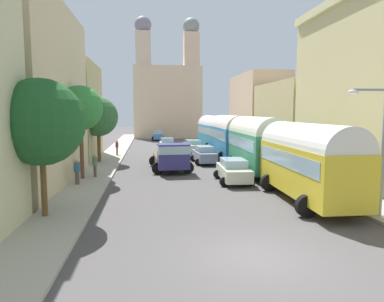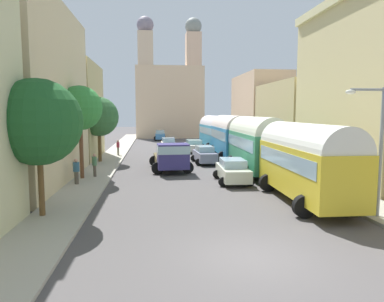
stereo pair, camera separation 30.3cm
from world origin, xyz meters
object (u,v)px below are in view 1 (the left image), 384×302
at_px(parked_bus_3, 213,130).
at_px(car_4, 193,146).
at_px(parked_bus_0, 307,159).
at_px(car_0, 167,144).
at_px(parked_bus_1, 255,142).
at_px(car_2, 233,170).
at_px(car_1, 158,135).
at_px(car_3, 204,155).
at_px(pedestrian_0, 77,171).
at_px(pedestrian_1, 117,147).
at_px(parked_bus_2, 229,134).
at_px(streetlamp_near, 378,140).
at_px(pedestrian_2, 95,165).
at_px(cargo_truck_0, 171,156).

bearing_deg(parked_bus_3, car_4, -129.42).
height_order(parked_bus_0, car_0, parked_bus_0).
xyz_separation_m(parked_bus_1, car_2, (-2.50, -3.49, -1.58)).
bearing_deg(car_1, car_4, -78.86).
bearing_deg(car_3, parked_bus_1, -60.26).
distance_m(parked_bus_0, pedestrian_0, 13.61).
bearing_deg(car_1, pedestrian_1, -102.92).
bearing_deg(pedestrian_0, parked_bus_0, -23.22).
distance_m(parked_bus_2, streetlamp_near, 21.21).
relative_size(parked_bus_3, car_3, 1.91).
height_order(parked_bus_3, car_2, parked_bus_3).
xyz_separation_m(car_1, pedestrian_0, (-5.93, -35.94, 0.14)).
xyz_separation_m(parked_bus_1, pedestrian_2, (-11.74, -1.15, -1.36)).
relative_size(car_0, pedestrian_2, 2.18).
bearing_deg(car_0, streetlamp_near, -75.22).
height_order(parked_bus_0, cargo_truck_0, parked_bus_0).
bearing_deg(pedestrian_0, parked_bus_3, 60.10).
distance_m(car_4, streetlamp_near, 27.02).
xyz_separation_m(parked_bus_0, streetlamp_near, (1.63, -3.13, 1.18)).
xyz_separation_m(parked_bus_0, car_0, (-5.86, 25.29, -1.46)).
relative_size(parked_bus_3, pedestrian_1, 4.90).
bearing_deg(streetlamp_near, pedestrian_0, 148.99).
distance_m(car_0, pedestrian_1, 7.38).
bearing_deg(car_1, pedestrian_0, -99.37).
bearing_deg(parked_bus_1, car_4, 101.78).
height_order(car_1, car_4, car_1).
bearing_deg(pedestrian_1, parked_bus_1, -45.00).
relative_size(car_0, pedestrian_1, 2.20).
relative_size(car_4, pedestrian_0, 2.57).
bearing_deg(car_2, parked_bus_3, 83.36).
relative_size(car_0, car_4, 0.86).
xyz_separation_m(car_3, pedestrian_1, (-8.26, 5.96, 0.21)).
height_order(cargo_truck_0, pedestrian_0, cargo_truck_0).
height_order(parked_bus_2, pedestrian_0, parked_bus_2).
xyz_separation_m(car_2, pedestrian_2, (-9.24, 2.34, 0.22)).
xyz_separation_m(parked_bus_2, car_0, (-5.86, 7.29, -1.59)).
bearing_deg(streetlamp_near, car_4, 99.91).
bearing_deg(pedestrian_2, pedestrian_0, -105.86).
bearing_deg(car_0, car_2, -80.36).
distance_m(parked_bus_2, car_3, 5.01).
bearing_deg(car_3, parked_bus_2, 49.77).
bearing_deg(pedestrian_0, car_4, 62.30).
height_order(car_0, streetlamp_near, streetlamp_near).
height_order(car_0, pedestrian_1, pedestrian_1).
relative_size(car_2, pedestrian_2, 2.53).
height_order(car_4, streetlamp_near, streetlamp_near).
xyz_separation_m(car_2, car_3, (-0.57, 8.87, 0.01)).
bearing_deg(pedestrian_1, car_2, -59.23).
height_order(car_0, car_2, car_0).
relative_size(parked_bus_2, car_0, 2.53).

